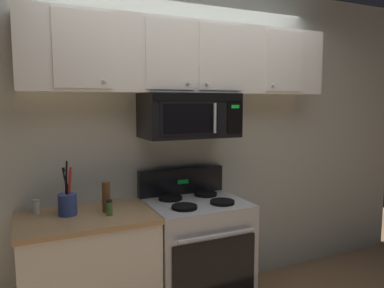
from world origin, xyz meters
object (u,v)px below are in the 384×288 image
stove_range (195,254)px  utensil_crock_blue (67,202)px  over_range_microwave (189,115)px  salt_shaker (36,207)px  spice_jar (109,208)px  pepper_mill (106,197)px

stove_range → utensil_crock_blue: bearing=176.7°
over_range_microwave → salt_shaker: size_ratio=7.64×
over_range_microwave → utensil_crock_blue: over_range_microwave is taller
salt_shaker → spice_jar: bearing=-30.0°
salt_shaker → pepper_mill: bearing=-20.4°
utensil_crock_blue → spice_jar: utensil_crock_blue is taller
over_range_microwave → pepper_mill: size_ratio=3.50×
over_range_microwave → pepper_mill: bearing=-172.2°
over_range_microwave → salt_shaker: (-1.15, 0.07, -0.63)m
salt_shaker → stove_range: bearing=-9.4°
pepper_mill → spice_jar: pepper_mill is taller
stove_range → pepper_mill: 0.88m
over_range_microwave → spice_jar: over_range_microwave is taller
stove_range → over_range_microwave: size_ratio=1.47×
stove_range → salt_shaker: size_ratio=11.26×
stove_range → pepper_mill: size_ratio=5.16×
utensil_crock_blue → over_range_microwave: bearing=3.7°
utensil_crock_blue → salt_shaker: bearing=145.4°
pepper_mill → utensil_crock_blue: bearing=172.5°
spice_jar → utensil_crock_blue: bearing=153.8°
salt_shaker → pepper_mill: size_ratio=0.46×
utensil_crock_blue → pepper_mill: 0.26m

